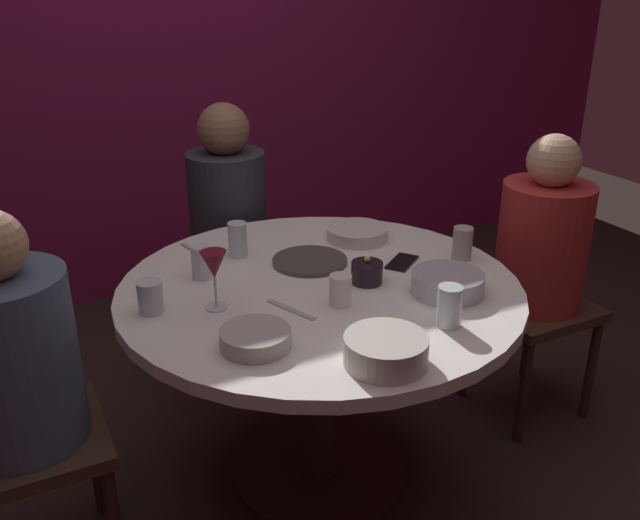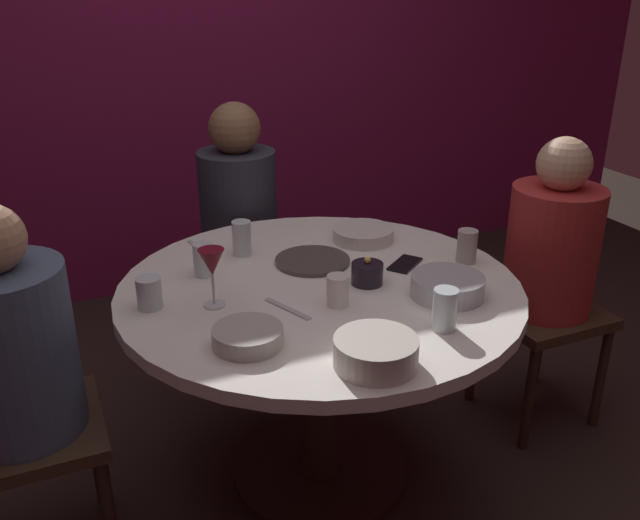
# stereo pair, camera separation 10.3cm
# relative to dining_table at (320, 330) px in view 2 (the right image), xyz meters

# --- Properties ---
(ground_plane) EXTENTS (8.00, 8.00, 0.00)m
(ground_plane) POSITION_rel_dining_table_xyz_m (0.00, 0.00, -0.58)
(ground_plane) COLOR #2D231E
(back_wall) EXTENTS (6.00, 0.10, 2.60)m
(back_wall) POSITION_rel_dining_table_xyz_m (0.00, 1.82, 0.72)
(back_wall) COLOR maroon
(back_wall) RESTS_ON ground
(dining_table) EXTENTS (1.25, 1.25, 0.74)m
(dining_table) POSITION_rel_dining_table_xyz_m (0.00, 0.00, 0.00)
(dining_table) COLOR white
(dining_table) RESTS_ON ground
(seated_diner_left) EXTENTS (0.40, 0.40, 1.12)m
(seated_diner_left) POSITION_rel_dining_table_xyz_m (-0.89, 0.00, 0.12)
(seated_diner_left) COLOR #3F2D1E
(seated_diner_left) RESTS_ON ground
(seated_diner_back) EXTENTS (0.40, 0.40, 1.17)m
(seated_diner_back) POSITION_rel_dining_table_xyz_m (0.00, 0.85, 0.15)
(seated_diner_back) COLOR #3F2D1E
(seated_diner_back) RESTS_ON ground
(seated_diner_right) EXTENTS (0.40, 0.40, 1.12)m
(seated_diner_right) POSITION_rel_dining_table_xyz_m (0.92, 0.00, 0.12)
(seated_diner_right) COLOR #3F2D1E
(seated_diner_right) RESTS_ON ground
(candle_holder) EXTENTS (0.10, 0.10, 0.09)m
(candle_holder) POSITION_rel_dining_table_xyz_m (0.13, -0.06, 0.20)
(candle_holder) COLOR black
(candle_holder) RESTS_ON dining_table
(wine_glass) EXTENTS (0.08, 0.08, 0.18)m
(wine_glass) POSITION_rel_dining_table_xyz_m (-0.34, -0.01, 0.29)
(wine_glass) COLOR silver
(wine_glass) RESTS_ON dining_table
(dinner_plate) EXTENTS (0.25, 0.25, 0.01)m
(dinner_plate) POSITION_rel_dining_table_xyz_m (0.04, 0.16, 0.17)
(dinner_plate) COLOR #4C4742
(dinner_plate) RESTS_ON dining_table
(cell_phone) EXTENTS (0.15, 0.14, 0.01)m
(cell_phone) POSITION_rel_dining_table_xyz_m (0.32, 0.02, 0.17)
(cell_phone) COLOR black
(cell_phone) RESTS_ON dining_table
(bowl_serving_large) EXTENTS (0.22, 0.22, 0.06)m
(bowl_serving_large) POSITION_rel_dining_table_xyz_m (0.31, -0.23, 0.20)
(bowl_serving_large) COLOR #B7B7BC
(bowl_serving_large) RESTS_ON dining_table
(bowl_salad_center) EXTENTS (0.21, 0.21, 0.07)m
(bowl_salad_center) POSITION_rel_dining_table_xyz_m (-0.07, -0.49, 0.20)
(bowl_salad_center) COLOR beige
(bowl_salad_center) RESTS_ON dining_table
(bowl_small_white) EXTENTS (0.19, 0.19, 0.05)m
(bowl_small_white) POSITION_rel_dining_table_xyz_m (-0.32, -0.27, 0.19)
(bowl_small_white) COLOR #B2ADA3
(bowl_small_white) RESTS_ON dining_table
(bowl_sauce_side) EXTENTS (0.22, 0.22, 0.05)m
(bowl_sauce_side) POSITION_rel_dining_table_xyz_m (0.29, 0.28, 0.19)
(bowl_sauce_side) COLOR silver
(bowl_sauce_side) RESTS_ON dining_table
(cup_near_candle) EXTENTS (0.07, 0.07, 0.12)m
(cup_near_candle) POSITION_rel_dining_table_xyz_m (0.19, -0.40, 0.22)
(cup_near_candle) COLOR silver
(cup_near_candle) RESTS_ON dining_table
(cup_by_left_diner) EXTENTS (0.06, 0.06, 0.11)m
(cup_by_left_diner) POSITION_rel_dining_table_xyz_m (-0.31, 0.21, 0.22)
(cup_by_left_diner) COLOR silver
(cup_by_left_diner) RESTS_ON dining_table
(cup_by_right_diner) EXTENTS (0.07, 0.07, 0.11)m
(cup_by_right_diner) POSITION_rel_dining_table_xyz_m (0.52, -0.04, 0.22)
(cup_by_right_diner) COLOR #B2ADA3
(cup_by_right_diner) RESTS_ON dining_table
(cup_center_front) EXTENTS (0.07, 0.07, 0.09)m
(cup_center_front) POSITION_rel_dining_table_xyz_m (-0.51, 0.05, 0.21)
(cup_center_front) COLOR silver
(cup_center_front) RESTS_ON dining_table
(cup_far_edge) EXTENTS (0.07, 0.07, 0.09)m
(cup_far_edge) POSITION_rel_dining_table_xyz_m (-0.01, -0.15, 0.21)
(cup_far_edge) COLOR silver
(cup_far_edge) RESTS_ON dining_table
(cup_beside_wine) EXTENTS (0.06, 0.06, 0.12)m
(cup_beside_wine) POSITION_rel_dining_table_xyz_m (-0.15, 0.33, 0.23)
(cup_beside_wine) COLOR silver
(cup_beside_wine) RESTS_ON dining_table
(fork_near_plate) EXTENTS (0.08, 0.17, 0.01)m
(fork_near_plate) POSITION_rel_dining_table_xyz_m (-0.16, -0.12, 0.17)
(fork_near_plate) COLOR #B7B7BC
(fork_near_plate) RESTS_ON dining_table
(knife_near_plate) EXTENTS (0.05, 0.18, 0.01)m
(knife_near_plate) POSITION_rel_dining_table_xyz_m (-0.27, 0.43, 0.17)
(knife_near_plate) COLOR #B7B7BC
(knife_near_plate) RESTS_ON dining_table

